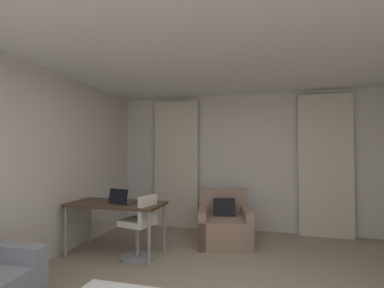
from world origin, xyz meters
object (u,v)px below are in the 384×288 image
desk_chair (140,230)px  laptop (122,201)px  desk (116,207)px  armchair (224,226)px

desk_chair → laptop: (-0.30, 0.03, 0.39)m
desk → armchair: bearing=31.3°
armchair → desk_chair: desk_chair is taller
desk_chair → laptop: 0.49m
armchair → laptop: 1.71m
desk → desk_chair: 0.52m
desk_chair → laptop: bearing=174.9°
desk → desk_chair: desk_chair is taller
armchair → desk_chair: size_ratio=1.13×
desk → laptop: size_ratio=3.74×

